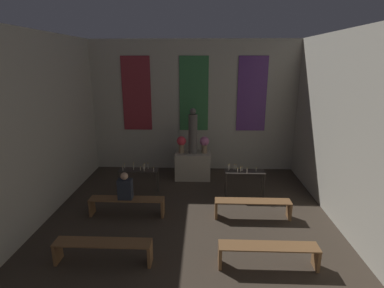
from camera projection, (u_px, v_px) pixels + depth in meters
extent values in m
cube|color=#B2AD9E|center=(194.00, 107.00, 10.75)|extent=(7.52, 0.12, 4.65)
cube|color=maroon|center=(137.00, 94.00, 10.63)|extent=(1.02, 0.03, 2.60)
cube|color=#33723F|center=(194.00, 94.00, 10.55)|extent=(1.02, 0.03, 2.60)
cube|color=#60337F|center=(252.00, 94.00, 10.48)|extent=(1.02, 0.03, 2.60)
cube|color=#ADA38E|center=(193.00, 165.00, 10.27)|extent=(1.19, 0.73, 0.91)
cylinder|color=#5B5651|center=(193.00, 134.00, 9.97)|extent=(0.30, 0.30, 1.32)
sphere|color=#5B5651|center=(193.00, 111.00, 9.76)|extent=(0.21, 0.21, 0.21)
cylinder|color=#937A5B|center=(181.00, 148.00, 10.12)|extent=(0.19, 0.19, 0.30)
sphere|color=#DB3342|center=(181.00, 141.00, 10.05)|extent=(0.31, 0.31, 0.31)
cylinder|color=#937A5B|center=(204.00, 149.00, 10.09)|extent=(0.19, 0.19, 0.30)
sphere|color=#C66B9E|center=(204.00, 141.00, 10.02)|extent=(0.31, 0.31, 0.31)
cube|color=#332D28|center=(138.00, 170.00, 8.95)|extent=(1.16, 0.39, 0.02)
cylinder|color=#332D28|center=(119.00, 184.00, 8.91)|extent=(0.04, 0.04, 0.76)
cylinder|color=#332D28|center=(156.00, 185.00, 8.87)|extent=(0.04, 0.04, 0.76)
cylinder|color=#332D28|center=(122.00, 180.00, 9.24)|extent=(0.04, 0.04, 0.76)
cylinder|color=#332D28|center=(158.00, 180.00, 9.20)|extent=(0.04, 0.04, 0.76)
cylinder|color=silver|center=(123.00, 169.00, 8.87)|extent=(0.02, 0.02, 0.13)
sphere|color=#F9CC4C|center=(123.00, 166.00, 8.85)|extent=(0.02, 0.02, 0.02)
cylinder|color=silver|center=(143.00, 167.00, 9.02)|extent=(0.02, 0.02, 0.11)
sphere|color=#F9CC4C|center=(143.00, 165.00, 9.00)|extent=(0.02, 0.02, 0.02)
cylinder|color=silver|center=(144.00, 167.00, 8.98)|extent=(0.02, 0.02, 0.17)
sphere|color=#F9CC4C|center=(144.00, 164.00, 8.95)|extent=(0.02, 0.02, 0.02)
cylinder|color=silver|center=(125.00, 166.00, 9.07)|extent=(0.02, 0.02, 0.12)
sphere|color=#F9CC4C|center=(125.00, 164.00, 9.05)|extent=(0.02, 0.02, 0.02)
cylinder|color=silver|center=(140.00, 169.00, 8.89)|extent=(0.02, 0.02, 0.10)
sphere|color=#F9CC4C|center=(140.00, 167.00, 8.87)|extent=(0.02, 0.02, 0.02)
cylinder|color=silver|center=(154.00, 170.00, 8.79)|extent=(0.02, 0.02, 0.12)
sphere|color=#F9CC4C|center=(154.00, 167.00, 8.77)|extent=(0.02, 0.02, 0.02)
cylinder|color=silver|center=(144.00, 169.00, 8.82)|extent=(0.02, 0.02, 0.15)
sphere|color=#F9CC4C|center=(144.00, 166.00, 8.80)|extent=(0.02, 0.02, 0.02)
cylinder|color=silver|center=(145.00, 166.00, 9.05)|extent=(0.02, 0.02, 0.14)
sphere|color=#F9CC4C|center=(145.00, 164.00, 9.03)|extent=(0.02, 0.02, 0.02)
cylinder|color=silver|center=(148.00, 166.00, 9.01)|extent=(0.02, 0.02, 0.17)
sphere|color=#F9CC4C|center=(148.00, 163.00, 8.98)|extent=(0.02, 0.02, 0.02)
cylinder|color=silver|center=(134.00, 165.00, 9.09)|extent=(0.02, 0.02, 0.16)
sphere|color=#F9CC4C|center=(134.00, 163.00, 9.07)|extent=(0.02, 0.02, 0.02)
cylinder|color=silver|center=(134.00, 167.00, 8.93)|extent=(0.02, 0.02, 0.15)
sphere|color=#F9CC4C|center=(133.00, 165.00, 8.91)|extent=(0.02, 0.02, 0.02)
cube|color=#332D28|center=(245.00, 172.00, 8.83)|extent=(1.16, 0.39, 0.02)
cylinder|color=#332D28|center=(226.00, 186.00, 8.80)|extent=(0.04, 0.04, 0.76)
cylinder|color=#332D28|center=(264.00, 186.00, 8.76)|extent=(0.04, 0.04, 0.76)
cylinder|color=#332D28|center=(225.00, 181.00, 9.12)|extent=(0.04, 0.04, 0.76)
cylinder|color=#332D28|center=(262.00, 182.00, 9.08)|extent=(0.04, 0.04, 0.76)
cylinder|color=silver|center=(238.00, 170.00, 8.81)|extent=(0.02, 0.02, 0.09)
sphere|color=#F9CC4C|center=(238.00, 168.00, 8.79)|extent=(0.02, 0.02, 0.02)
cylinder|color=silver|center=(242.00, 169.00, 8.84)|extent=(0.02, 0.02, 0.13)
sphere|color=#F9CC4C|center=(242.00, 166.00, 8.82)|extent=(0.02, 0.02, 0.02)
cylinder|color=silver|center=(229.00, 167.00, 8.94)|extent=(0.02, 0.02, 0.16)
sphere|color=#F9CC4C|center=(230.00, 164.00, 8.92)|extent=(0.02, 0.02, 0.02)
cylinder|color=silver|center=(247.00, 171.00, 8.66)|extent=(0.02, 0.02, 0.14)
sphere|color=#F9CC4C|center=(247.00, 168.00, 8.64)|extent=(0.02, 0.02, 0.02)
cylinder|color=silver|center=(236.00, 167.00, 8.93)|extent=(0.02, 0.02, 0.16)
sphere|color=#F9CC4C|center=(236.00, 164.00, 8.91)|extent=(0.02, 0.02, 0.02)
cylinder|color=silver|center=(241.00, 169.00, 8.82)|extent=(0.02, 0.02, 0.14)
sphere|color=#F9CC4C|center=(241.00, 166.00, 8.80)|extent=(0.02, 0.02, 0.02)
cylinder|color=silver|center=(256.00, 170.00, 8.80)|extent=(0.02, 0.02, 0.11)
sphere|color=#F9CC4C|center=(256.00, 168.00, 8.79)|extent=(0.02, 0.02, 0.02)
cylinder|color=silver|center=(238.00, 170.00, 8.74)|extent=(0.02, 0.02, 0.11)
sphere|color=#F9CC4C|center=(238.00, 168.00, 8.72)|extent=(0.02, 0.02, 0.02)
cylinder|color=silver|center=(228.00, 168.00, 8.86)|extent=(0.02, 0.02, 0.18)
sphere|color=#F9CC4C|center=(228.00, 165.00, 8.83)|extent=(0.02, 0.02, 0.02)
cylinder|color=silver|center=(234.00, 167.00, 8.94)|extent=(0.02, 0.02, 0.16)
sphere|color=#F9CC4C|center=(234.00, 164.00, 8.91)|extent=(0.02, 0.02, 0.02)
cylinder|color=silver|center=(241.00, 170.00, 8.76)|extent=(0.02, 0.02, 0.13)
sphere|color=#F9CC4C|center=(241.00, 167.00, 8.74)|extent=(0.02, 0.02, 0.02)
cube|color=brown|center=(103.00, 242.00, 5.93)|extent=(1.94, 0.36, 0.03)
cube|color=brown|center=(58.00, 252.00, 6.03)|extent=(0.06, 0.32, 0.45)
cube|color=brown|center=(150.00, 254.00, 5.96)|extent=(0.06, 0.32, 0.45)
cube|color=brown|center=(269.00, 246.00, 5.81)|extent=(1.94, 0.36, 0.03)
cube|color=brown|center=(220.00, 256.00, 5.91)|extent=(0.06, 0.32, 0.45)
cube|color=brown|center=(316.00, 258.00, 5.84)|extent=(0.06, 0.32, 0.45)
cube|color=brown|center=(127.00, 199.00, 7.78)|extent=(1.94, 0.36, 0.03)
cube|color=brown|center=(92.00, 207.00, 7.88)|extent=(0.06, 0.32, 0.45)
cube|color=brown|center=(163.00, 208.00, 7.81)|extent=(0.06, 0.32, 0.45)
cube|color=brown|center=(253.00, 201.00, 7.66)|extent=(1.94, 0.36, 0.03)
cube|color=brown|center=(216.00, 209.00, 7.76)|extent=(0.06, 0.32, 0.45)
cube|color=brown|center=(289.00, 210.00, 7.69)|extent=(0.06, 0.32, 0.45)
cube|color=#282D38|center=(125.00, 189.00, 7.71)|extent=(0.36, 0.24, 0.53)
sphere|color=tan|center=(124.00, 176.00, 7.61)|extent=(0.19, 0.19, 0.19)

